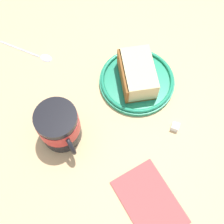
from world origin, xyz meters
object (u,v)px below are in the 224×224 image
object	(u,v)px
cake_slice	(138,75)
sugar_cube	(175,127)
teaspoon	(36,55)
tea_mug	(59,125)
folded_napkin	(150,202)
small_plate	(138,81)

from	to	relation	value
cake_slice	sugar_cube	bearing A→B (deg)	76.07
teaspoon	tea_mug	bearing A→B (deg)	61.92
cake_slice	tea_mug	size ratio (longest dim) A/B	1.22
cake_slice	folded_napkin	size ratio (longest dim) A/B	0.92
tea_mug	small_plate	bearing A→B (deg)	167.95
tea_mug	teaspoon	size ratio (longest dim) A/B	0.77
small_plate	cake_slice	bearing A→B (deg)	-40.11
teaspoon	sugar_cube	bearing A→B (deg)	100.18
teaspoon	sugar_cube	xyz separation A→B (cm)	(-6.34, 35.32, 0.41)
small_plate	folded_napkin	xyz separation A→B (cm)	(18.60, 17.74, -0.60)
tea_mug	sugar_cube	xyz separation A→B (cm)	(-16.25, 16.75, -4.23)
cake_slice	teaspoon	size ratio (longest dim) A/B	0.95
teaspoon	sugar_cube	world-z (taller)	sugar_cube
small_plate	tea_mug	world-z (taller)	tea_mug
tea_mug	sugar_cube	distance (cm)	23.71
cake_slice	folded_napkin	world-z (taller)	cake_slice
small_plate	tea_mug	xyz separation A→B (cm)	(19.61, -4.19, 4.09)
sugar_cube	folded_napkin	bearing A→B (deg)	18.77
cake_slice	teaspoon	bearing A→B (deg)	-67.19
small_plate	cake_slice	world-z (taller)	cake_slice
sugar_cube	tea_mug	bearing A→B (deg)	-45.87
small_plate	tea_mug	size ratio (longest dim) A/B	1.61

